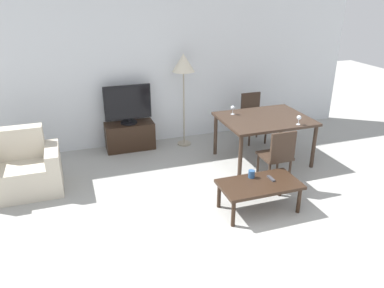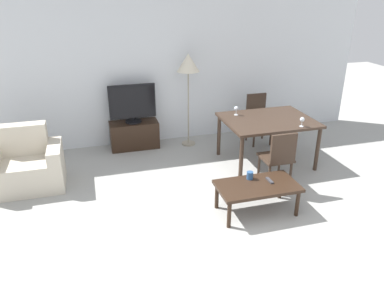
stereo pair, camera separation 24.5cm
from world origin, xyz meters
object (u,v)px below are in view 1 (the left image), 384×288
object	(u,v)px
remote_primary	(271,178)
wine_glass_center	(233,108)
armchair	(23,171)
cup_white_near	(251,174)
floor_lamp	(183,66)
dining_chair_near	(278,155)
wine_glass_left	(299,118)
tv	(128,104)
coffee_table	(259,186)
tv_stand	(130,136)
dining_chair_far	(253,114)
dining_table	(264,122)

from	to	relation	value
remote_primary	wine_glass_center	bearing A→B (deg)	84.11
armchair	cup_white_near	distance (m)	3.10
floor_lamp	remote_primary	world-z (taller)	floor_lamp
wine_glass_center	dining_chair_near	bearing A→B (deg)	-81.65
cup_white_near	wine_glass_left	bearing A→B (deg)	31.86
floor_lamp	tv	bearing A→B (deg)	173.13
coffee_table	wine_glass_center	size ratio (longest dim) A/B	6.92
dining_chair_near	wine_glass_center	xyz separation A→B (m)	(-0.17, 1.15, 0.34)
tv_stand	wine_glass_left	xyz separation A→B (m)	(2.27, -1.61, 0.60)
dining_chair_near	cup_white_near	xyz separation A→B (m)	(-0.55, -0.29, -0.06)
tv	dining_chair_far	bearing A→B (deg)	-8.50
remote_primary	cup_white_near	world-z (taller)	cup_white_near
tv	floor_lamp	distance (m)	1.13
floor_lamp	remote_primary	distance (m)	2.55
tv	dining_chair_far	xyz separation A→B (m)	(2.19, -0.33, -0.31)
tv	wine_glass_left	bearing A→B (deg)	-35.32
armchair	tv_stand	world-z (taller)	armchair
dining_chair_near	remote_primary	size ratio (longest dim) A/B	5.82
floor_lamp	wine_glass_left	size ratio (longest dim) A/B	11.10
remote_primary	cup_white_near	bearing A→B (deg)	150.43
coffee_table	dining_chair_near	distance (m)	0.70
dining_chair_near	floor_lamp	distance (m)	2.23
floor_lamp	wine_glass_left	world-z (taller)	floor_lamp
coffee_table	remote_primary	size ratio (longest dim) A/B	6.74
dining_chair_near	wine_glass_center	bearing A→B (deg)	98.35
armchair	coffee_table	world-z (taller)	armchair
dining_table	dining_chair_far	xyz separation A→B (m)	(0.24, 0.84, -0.16)
wine_glass_left	floor_lamp	bearing A→B (deg)	131.43
armchair	floor_lamp	xyz separation A→B (m)	(2.59, 0.87, 1.10)
tv	coffee_table	bearing A→B (deg)	-64.08
cup_white_near	coffee_table	bearing A→B (deg)	-78.42
tv_stand	remote_primary	size ratio (longest dim) A/B	5.53
armchair	tv_stand	distance (m)	1.92
tv_stand	dining_chair_far	size ratio (longest dim) A/B	0.95
remote_primary	wine_glass_center	xyz separation A→B (m)	(0.16, 1.56, 0.44)
dining_chair_far	floor_lamp	world-z (taller)	floor_lamp
coffee_table	floor_lamp	bearing A→B (deg)	95.93
tv_stand	tv	world-z (taller)	tv
tv_stand	cup_white_near	xyz separation A→B (m)	(1.16, -2.30, 0.20)
cup_white_near	wine_glass_left	xyz separation A→B (m)	(1.11, 0.69, 0.40)
dining_chair_near	dining_table	bearing A→B (deg)	74.02
dining_chair_far	cup_white_near	distance (m)	2.22
wine_glass_center	wine_glass_left	bearing A→B (deg)	-45.80
armchair	wine_glass_left	xyz separation A→B (m)	(3.91, -0.63, 0.53)
armchair	cup_white_near	world-z (taller)	armchair
coffee_table	dining_chair_far	world-z (taller)	dining_chair_far
tv_stand	coffee_table	size ratio (longest dim) A/B	0.82
tv	dining_table	world-z (taller)	tv
coffee_table	dining_chair_near	bearing A→B (deg)	41.48
dining_table	dining_chair_far	size ratio (longest dim) A/B	1.57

